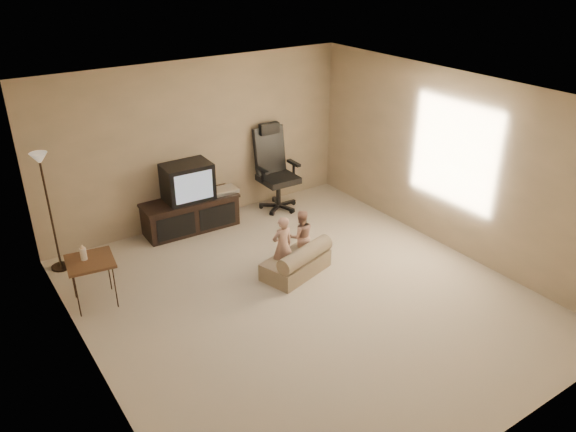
% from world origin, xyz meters
% --- Properties ---
extents(floor, '(5.50, 5.50, 0.00)m').
position_xyz_m(floor, '(0.00, 0.00, 0.00)').
color(floor, beige).
rests_on(floor, ground).
extents(room_shell, '(5.50, 5.50, 5.50)m').
position_xyz_m(room_shell, '(0.00, 0.00, 1.52)').
color(room_shell, white).
rests_on(room_shell, floor).
extents(tv_stand, '(1.50, 0.60, 1.06)m').
position_xyz_m(tv_stand, '(-0.33, 2.49, 0.44)').
color(tv_stand, black).
rests_on(tv_stand, floor).
extents(office_chair, '(0.68, 0.70, 1.39)m').
position_xyz_m(office_chair, '(1.18, 2.44, 0.50)').
color(office_chair, black).
rests_on(office_chair, floor).
extents(side_table, '(0.61, 0.61, 0.81)m').
position_xyz_m(side_table, '(-2.15, 1.34, 0.58)').
color(side_table, brown).
rests_on(side_table, floor).
extents(floor_lamp, '(0.26, 0.26, 1.64)m').
position_xyz_m(floor_lamp, '(-2.30, 2.43, 1.20)').
color(floor_lamp, black).
rests_on(floor_lamp, floor).
extents(child_sofa, '(1.02, 0.75, 0.45)m').
position_xyz_m(child_sofa, '(0.27, 0.49, 0.18)').
color(child_sofa, '#9D8B6A').
rests_on(child_sofa, floor).
extents(toddler_left, '(0.30, 0.22, 0.83)m').
position_xyz_m(toddler_left, '(0.11, 0.63, 0.41)').
color(toddler_left, tan).
rests_on(toddler_left, floor).
extents(toddler_right, '(0.41, 0.31, 0.76)m').
position_xyz_m(toddler_right, '(0.50, 0.77, 0.38)').
color(toddler_right, tan).
rests_on(toddler_right, floor).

